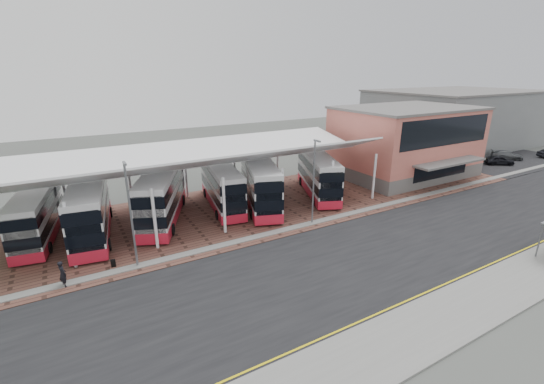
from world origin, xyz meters
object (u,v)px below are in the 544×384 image
(bus_2, at_px, (162,196))
(bus_5, at_px, (318,175))
(bus_1, at_px, (90,210))
(carpark_car_a, at_px, (499,160))
(pedestrian, at_px, (63,274))
(bus_3, at_px, (222,186))
(bus_0, at_px, (37,216))
(carpark_car_b, at_px, (507,155))
(bus_4, at_px, (260,183))
(terminal, at_px, (406,141))

(bus_2, distance_m, bus_5, 17.58)
(bus_1, distance_m, carpark_car_a, 56.33)
(bus_2, distance_m, pedestrian, 12.16)
(bus_3, relative_size, pedestrian, 5.94)
(bus_1, relative_size, bus_3, 1.07)
(bus_0, bearing_deg, carpark_car_b, 5.76)
(bus_4, bearing_deg, pedestrian, -139.76)
(carpark_car_a, bearing_deg, terminal, 112.85)
(terminal, xyz_separation_m, bus_3, (-26.68, 0.75, -2.37))
(bus_0, relative_size, bus_3, 0.95)
(bus_4, relative_size, bus_5, 1.07)
(terminal, distance_m, carpark_car_b, 22.15)
(bus_1, distance_m, bus_2, 6.31)
(terminal, xyz_separation_m, bus_4, (-23.02, -0.88, -2.17))
(terminal, distance_m, bus_2, 33.05)
(bus_1, xyz_separation_m, carpark_car_b, (60.95, -2.35, -1.70))
(terminal, height_order, pedestrian, terminal)
(bus_1, distance_m, pedestrian, 8.36)
(terminal, height_order, carpark_car_b, terminal)
(bus_2, height_order, carpark_car_b, bus_2)
(bus_0, xyz_separation_m, bus_5, (27.82, -2.44, 0.18))
(bus_1, relative_size, bus_4, 0.98)
(bus_3, xyz_separation_m, carpark_car_a, (43.57, -4.62, -1.51))
(bus_1, xyz_separation_m, carpark_car_a, (56.18, -3.80, -1.66))
(carpark_car_a, relative_size, carpark_car_b, 0.90)
(terminal, height_order, bus_1, terminal)
(bus_4, bearing_deg, carpark_car_a, 15.37)
(bus_5, relative_size, pedestrian, 6.03)
(bus_3, bearing_deg, bus_2, -165.65)
(terminal, distance_m, carpark_car_a, 17.76)
(bus_4, height_order, carpark_car_b, bus_4)
(bus_3, bearing_deg, terminal, 8.84)
(terminal, height_order, bus_0, terminal)
(bus_0, relative_size, bus_5, 0.94)
(bus_3, distance_m, carpark_car_b, 48.47)
(terminal, bearing_deg, bus_4, -177.82)
(bus_1, xyz_separation_m, bus_2, (6.30, 0.40, 0.05))
(bus_1, height_order, bus_5, bus_1)
(bus_3, bearing_deg, carpark_car_b, 6.69)
(bus_2, xyz_separation_m, pedestrian, (-8.80, -8.25, -1.50))
(bus_0, relative_size, carpark_car_b, 2.31)
(bus_1, xyz_separation_m, bus_3, (12.60, 0.83, -0.15))
(bus_1, bearing_deg, carpark_car_b, 5.91)
(bus_3, distance_m, bus_5, 11.36)
(bus_0, distance_m, bus_3, 16.62)
(bus_5, xyz_separation_m, carpark_car_b, (37.13, -1.37, -1.61))
(pedestrian, bearing_deg, bus_2, -71.25)
(bus_5, relative_size, carpark_car_a, 2.75)
(bus_0, bearing_deg, bus_3, 6.94)
(carpark_car_b, bearing_deg, pedestrian, 147.56)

